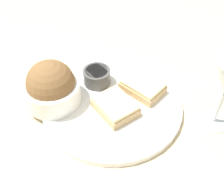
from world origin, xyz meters
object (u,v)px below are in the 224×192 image
salad_bowl (52,87)px  cheese_toast_far (143,87)px  sauce_ramekin (97,76)px  cheese_toast_near (114,107)px

salad_bowl → cheese_toast_far: (-0.02, -0.19, -0.03)m
sauce_ramekin → cheese_toast_near: (-0.10, -0.01, -0.01)m
salad_bowl → cheese_toast_far: size_ratio=1.08×
salad_bowl → cheese_toast_far: salad_bowl is taller
salad_bowl → cheese_toast_near: size_ratio=1.15×
sauce_ramekin → cheese_toast_far: 0.11m
salad_bowl → cheese_toast_far: bearing=-97.3°
cheese_toast_far → salad_bowl: bearing=82.7°
salad_bowl → cheese_toast_near: salad_bowl is taller
sauce_ramekin → cheese_toast_near: bearing=-172.8°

